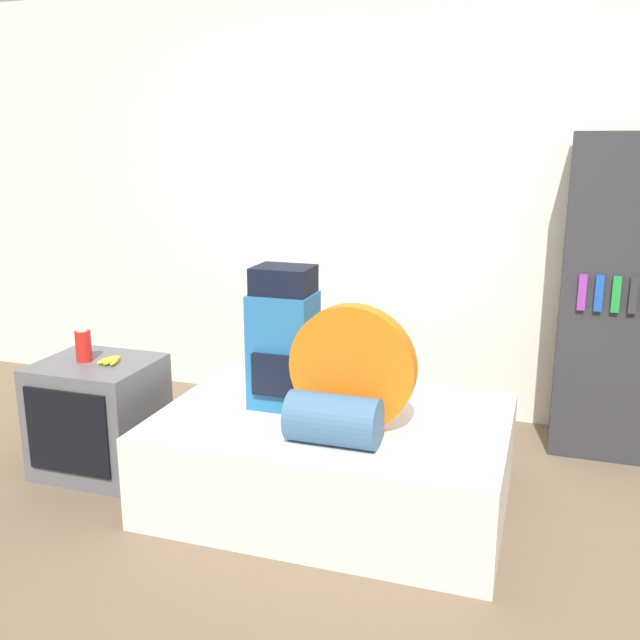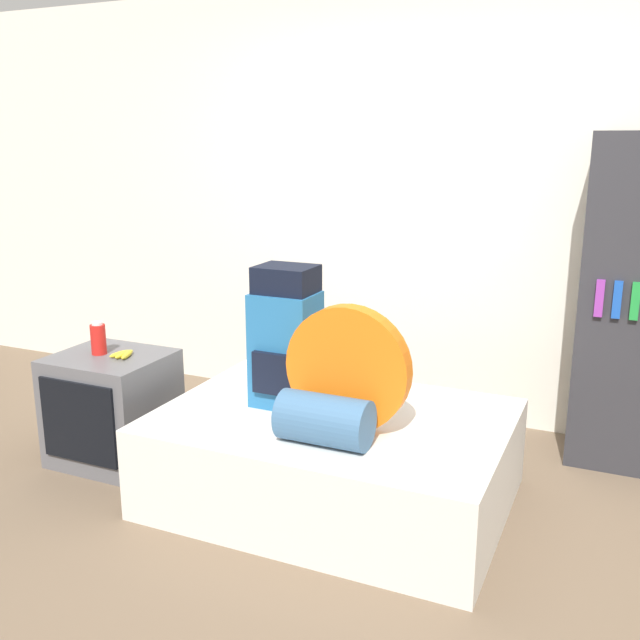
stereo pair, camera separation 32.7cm
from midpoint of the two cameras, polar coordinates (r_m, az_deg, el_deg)
ground_plane at (r=3.20m, az=1.64°, el=-17.76°), size 16.00×16.00×0.00m
wall_back at (r=4.40m, az=10.66°, el=8.88°), size 8.00×0.05×2.60m
bed at (r=3.47m, az=3.84°, el=-10.94°), size 1.61×1.16×0.44m
backpack at (r=3.40m, az=-0.03°, el=-1.56°), size 0.30×0.28×0.68m
tent_bag at (r=3.13m, az=5.25°, el=-3.93°), size 0.57×0.09×0.57m
sleeping_roll at (r=3.03m, az=3.48°, el=-8.03°), size 0.39×0.22×0.22m
television at (r=3.95m, az=-14.02°, el=-6.89°), size 0.58×0.53×0.59m
canister at (r=3.87m, az=-15.05°, el=-1.49°), size 0.08×0.08×0.18m
banana_bunch at (r=3.81m, az=-13.07°, el=-2.71°), size 0.11×0.14×0.03m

